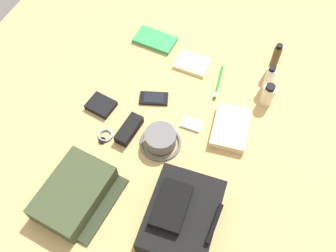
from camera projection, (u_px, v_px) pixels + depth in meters
ground_plane at (168, 133)px, 1.59m from camera, size 2.64×2.02×0.02m
backpack at (182, 218)px, 1.32m from camera, size 0.32×0.25×0.17m
toiletry_pouch at (75, 194)px, 1.40m from camera, size 0.31×0.26×0.08m
bucket_hat at (160, 140)px, 1.52m from camera, size 0.17×0.17×0.07m
cologne_bottle at (275, 58)px, 1.69m from camera, size 0.03×0.03×0.16m
toothpaste_tube at (269, 78)px, 1.65m from camera, size 0.04×0.04×0.13m
lotion_bottle at (268, 95)px, 1.61m from camera, size 0.05×0.05×0.11m
paperback_novel at (155, 40)px, 1.84m from camera, size 0.12×0.20×0.02m
cell_phone at (154, 98)px, 1.66m from camera, size 0.10×0.14×0.01m
media_player at (191, 124)px, 1.59m from camera, size 0.05×0.09×0.01m
wristwatch at (105, 136)px, 1.56m from camera, size 0.07×0.06×0.01m
toothbrush at (218, 84)px, 1.70m from camera, size 0.19×0.04×0.02m
wallet at (101, 106)px, 1.63m from camera, size 0.10×0.12×0.02m
notepad at (192, 64)px, 1.76m from camera, size 0.11×0.15×0.02m
folded_towel at (230, 128)px, 1.57m from camera, size 0.22×0.17×0.04m
sunglasses_case at (129, 129)px, 1.56m from camera, size 0.14×0.07×0.04m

